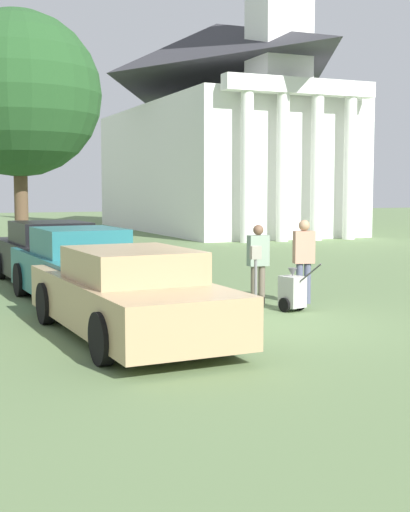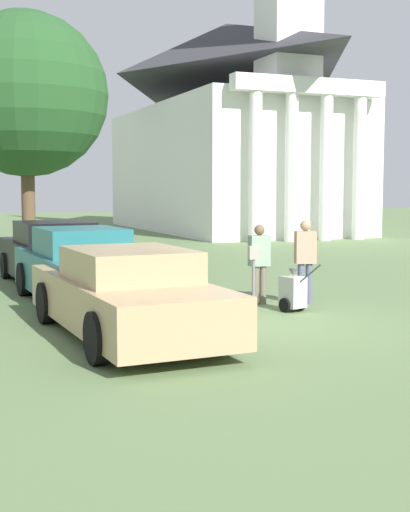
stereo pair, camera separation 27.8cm
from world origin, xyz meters
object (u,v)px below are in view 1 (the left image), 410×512
Objects in this scene: parked_car_tan at (129,295)px; equipment_cart at (292,291)px; parked_car_teal at (78,268)px; parked_car_black at (49,255)px; person_worker at (258,259)px; church at (221,117)px; person_supervisor at (304,256)px; parking_meter at (256,272)px.

parked_car_tan is 5.34× the size of equipment_cart.
equipment_cart is at bearing 13.65° from parked_car_tan.
parked_car_teal reaches higher than parked_car_tan.
parked_car_teal reaches higher than parked_car_black.
parked_car_teal is 2.95× the size of person_worker.
parked_car_black is at bearing -50.92° from person_worker.
parked_car_tan is at bearing -116.95° from church.
person_supervisor is 1.73× the size of equipment_cart.
equipment_cart is at bearing -60.69° from parked_car_black.
person_worker is 1.17m from equipment_cart.
parked_car_teal is at bearing -120.61° from church.
parked_car_black is at bearing 105.90° from parking_meter.
person_worker is (1.33, 2.50, -0.07)m from parking_meter.
parked_car_teal is at bearing 87.02° from parked_car_tan.
parking_meter is 1.43× the size of equipment_cart.
parked_car_tan is 6.81m from parked_car_black.
person_worker is 1.63× the size of equipment_cart.
parking_meter is 0.87× the size of person_worker.
person_supervisor is 1.14m from equipment_cart.
parked_car_teal reaches higher than equipment_cart.
parked_car_tan is at bearing -92.98° from parked_car_teal.
parked_car_teal is at bearing 131.24° from equipment_cart.
parked_car_teal is 4.45m from equipment_cart.
person_supervisor is at bearing -26.34° from parked_car_teal.
person_worker is at bearing -27.60° from parked_car_teal.
equipment_cart is (3.62, 1.08, -0.29)m from parked_car_tan.
church is (9.53, 24.80, 5.96)m from equipment_cart.
parked_car_black reaches higher than equipment_cart.
person_supervisor is at bearing -110.21° from church.
parked_car_black reaches higher than parking_meter.
church is at bearing 60.07° from parked_car_tan.
parked_car_black is at bearing 87.02° from parked_car_teal.
parked_car_black is 3.58× the size of parking_meter.
parked_car_tan is 4.65m from person_supervisor.
person_worker reaches higher than equipment_cart.
church is (13.16, 22.24, 5.62)m from parked_car_teal.
parked_car_teal is at bearing -21.16° from person_worker.
parking_meter is at bearing -14.45° from parked_car_tan.
parking_meter is 2.25m from equipment_cart.
parked_car_black is 5.82m from person_worker.
person_supervisor reaches higher than parked_car_tan.
equipment_cart is at bearing 106.67° from person_worker.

